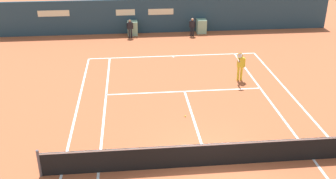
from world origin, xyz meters
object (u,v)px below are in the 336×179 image
(player_on_baseline, at_px, (241,64))
(ball_kid_left_post, at_px, (130,27))
(ball_kid_right_post, at_px, (192,26))
(tennis_ball_near_service_line, at_px, (185,116))

(player_on_baseline, bearing_deg, ball_kid_left_post, -53.59)
(ball_kid_right_post, xyz_separation_m, tennis_ball_near_service_line, (-2.19, -12.03, -0.74))
(ball_kid_right_post, bearing_deg, ball_kid_left_post, 4.44)
(tennis_ball_near_service_line, bearing_deg, player_on_baseline, 46.98)
(tennis_ball_near_service_line, bearing_deg, ball_kid_right_post, 79.68)
(player_on_baseline, height_order, tennis_ball_near_service_line, player_on_baseline)
(ball_kid_right_post, height_order, ball_kid_left_post, ball_kid_left_post)
(ball_kid_left_post, height_order, tennis_ball_near_service_line, ball_kid_left_post)
(ball_kid_left_post, xyz_separation_m, tennis_ball_near_service_line, (2.31, -12.03, -0.74))
(ball_kid_left_post, bearing_deg, tennis_ball_near_service_line, 95.78)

